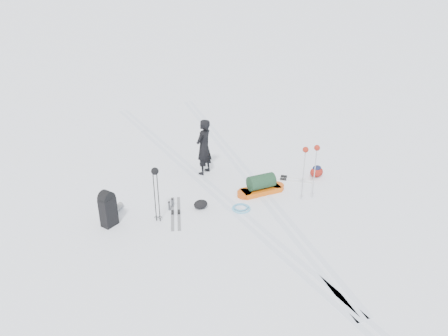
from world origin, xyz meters
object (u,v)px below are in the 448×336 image
at_px(pulk_sled, 261,186).
at_px(ski_poles_black, 155,178).
at_px(skier, 204,147).
at_px(expedition_rucksack, 109,208).

bearing_deg(pulk_sled, ski_poles_black, -175.69).
relative_size(skier, expedition_rucksack, 1.74).
height_order(pulk_sled, expedition_rucksack, expedition_rucksack).
bearing_deg(ski_poles_black, pulk_sled, -21.53).
xyz_separation_m(pulk_sled, expedition_rucksack, (-4.16, 0.25, 0.23)).
distance_m(pulk_sled, expedition_rucksack, 4.18).
xyz_separation_m(skier, expedition_rucksack, (-3.22, -1.58, -0.43)).
distance_m(skier, ski_poles_black, 2.92).
bearing_deg(pulk_sled, expedition_rucksack, 177.90).
relative_size(skier, ski_poles_black, 1.16).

